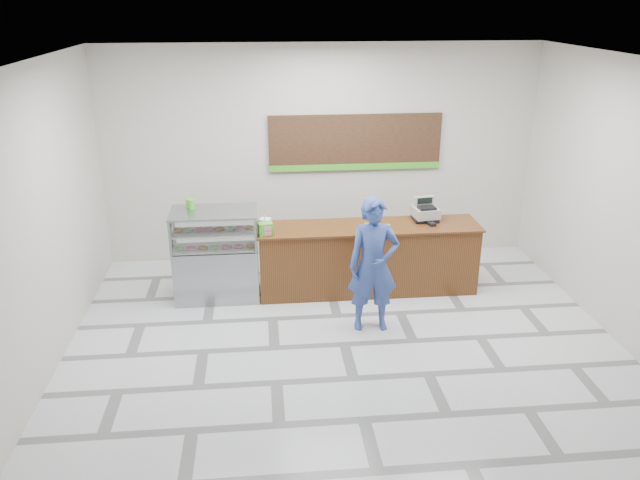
{
  "coord_description": "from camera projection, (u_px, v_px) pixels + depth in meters",
  "views": [
    {
      "loc": [
        -0.99,
        -6.86,
        4.15
      ],
      "look_at": [
        -0.23,
        0.9,
        1.09
      ],
      "focal_mm": 35.0,
      "sensor_mm": 36.0,
      "label": 1
    }
  ],
  "objects": [
    {
      "name": "customer",
      "position": [
        373.0,
        265.0,
        8.06
      ],
      "size": [
        0.67,
        0.45,
        1.8
      ],
      "primitive_type": "imported",
      "rotation": [
        0.0,
        0.0,
        -0.03
      ],
      "color": "#2F458D",
      "rests_on": "floor"
    },
    {
      "name": "serving_tray",
      "position": [
        377.0,
        227.0,
        8.99
      ],
      "size": [
        0.43,
        0.36,
        0.02
      ],
      "rotation": [
        0.0,
        0.0,
        -0.26
      ],
      "color": "#65C918",
      "rests_on": "sales_counter"
    },
    {
      "name": "green_cup_left",
      "position": [
        189.0,
        203.0,
        8.9
      ],
      "size": [
        0.08,
        0.08,
        0.13
      ],
      "primitive_type": "cylinder",
      "color": "green",
      "rests_on": "display_case"
    },
    {
      "name": "display_case",
      "position": [
        216.0,
        254.0,
        8.99
      ],
      "size": [
        1.22,
        0.72,
        1.33
      ],
      "color": "gray",
      "rests_on": "floor"
    },
    {
      "name": "promo_box",
      "position": [
        265.0,
        229.0,
        8.69
      ],
      "size": [
        0.22,
        0.17,
        0.18
      ],
      "primitive_type": "cube",
      "rotation": [
        0.0,
        0.0,
        0.2
      ],
      "color": "green",
      "rests_on": "sales_counter"
    },
    {
      "name": "sales_counter",
      "position": [
        368.0,
        258.0,
        9.26
      ],
      "size": [
        3.26,
        0.76,
        1.03
      ],
      "color": "#573116",
      "rests_on": "floor"
    },
    {
      "name": "ceiling",
      "position": [
        349.0,
        61.0,
        6.68
      ],
      "size": [
        7.0,
        7.0,
        0.0
      ],
      "primitive_type": "plane",
      "rotation": [
        3.14,
        0.0,
        0.0
      ],
      "color": "silver",
      "rests_on": "back_wall"
    },
    {
      "name": "menu_board",
      "position": [
        355.0,
        143.0,
        10.04
      ],
      "size": [
        2.8,
        0.06,
        0.9
      ],
      "color": "black",
      "rests_on": "back_wall"
    },
    {
      "name": "back_wall",
      "position": [
        321.0,
        155.0,
        10.1
      ],
      "size": [
        7.0,
        0.0,
        7.0
      ],
      "primitive_type": "plane",
      "rotation": [
        1.57,
        0.0,
        0.0
      ],
      "color": "beige",
      "rests_on": "floor"
    },
    {
      "name": "straw_cup",
      "position": [
        265.0,
        225.0,
        8.93
      ],
      "size": [
        0.07,
        0.07,
        0.11
      ],
      "primitive_type": "cylinder",
      "color": "silver",
      "rests_on": "sales_counter"
    },
    {
      "name": "napkin_box",
      "position": [
        265.0,
        223.0,
        9.01
      ],
      "size": [
        0.19,
        0.19,
        0.12
      ],
      "primitive_type": "cube",
      "rotation": [
        0.0,
        0.0,
        -0.38
      ],
      "color": "white",
      "rests_on": "sales_counter"
    },
    {
      "name": "floor",
      "position": [
        345.0,
        344.0,
        7.96
      ],
      "size": [
        7.0,
        7.0,
        0.0
      ],
      "primitive_type": "plane",
      "color": "silver",
      "rests_on": "ground"
    },
    {
      "name": "cash_register",
      "position": [
        425.0,
        212.0,
        9.27
      ],
      "size": [
        0.4,
        0.42,
        0.34
      ],
      "rotation": [
        0.0,
        0.0,
        0.13
      ],
      "color": "black",
      "rests_on": "sales_counter"
    },
    {
      "name": "card_terminal",
      "position": [
        431.0,
        224.0,
        9.09
      ],
      "size": [
        0.13,
        0.19,
        0.04
      ],
      "primitive_type": "cube",
      "rotation": [
        0.0,
        0.0,
        0.26
      ],
      "color": "black",
      "rests_on": "sales_counter"
    },
    {
      "name": "donut_decal",
      "position": [
        382.0,
        228.0,
        8.96
      ],
      "size": [
        0.17,
        0.17,
        0.0
      ],
      "primitive_type": "cylinder",
      "color": "pink",
      "rests_on": "sales_counter"
    },
    {
      "name": "green_cup_right",
      "position": [
        192.0,
        204.0,
        8.82
      ],
      "size": [
        0.09,
        0.09,
        0.14
      ],
      "primitive_type": "cylinder",
      "color": "green",
      "rests_on": "display_case"
    }
  ]
}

